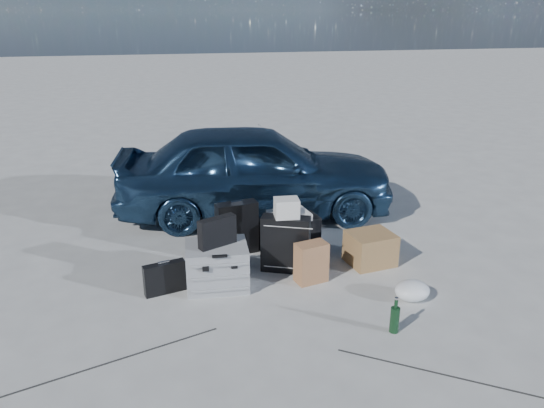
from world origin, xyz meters
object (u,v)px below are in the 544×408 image
(duffel_bag, at_px, (288,232))
(cardboard_box, at_px, (370,248))
(suitcase_left, at_px, (237,228))
(car, at_px, (255,170))
(suitcase_right, at_px, (286,244))
(pelican_case, at_px, (217,266))
(green_bottle, at_px, (395,316))
(briefcase, at_px, (165,278))

(duffel_bag, height_order, cardboard_box, duffel_bag)
(suitcase_left, bearing_deg, duffel_bag, -6.42)
(duffel_bag, bearing_deg, car, 87.80)
(cardboard_box, bearing_deg, car, 117.90)
(cardboard_box, bearing_deg, suitcase_right, 177.22)
(duffel_bag, bearing_deg, cardboard_box, -50.22)
(pelican_case, height_order, duffel_bag, pelican_case)
(suitcase_left, bearing_deg, pelican_case, -123.88)
(cardboard_box, height_order, green_bottle, cardboard_box)
(car, xyz_separation_m, suitcase_left, (-0.42, -1.14, -0.31))
(car, xyz_separation_m, duffel_bag, (0.17, -1.10, -0.43))
(car, height_order, suitcase_left, car)
(pelican_case, xyz_separation_m, green_bottle, (1.33, -1.12, -0.06))
(cardboard_box, distance_m, green_bottle, 1.28)
(briefcase, relative_size, green_bottle, 1.28)
(suitcase_left, height_order, duffel_bag, suitcase_left)
(pelican_case, xyz_separation_m, cardboard_box, (1.64, 0.13, -0.04))
(briefcase, height_order, suitcase_right, suitcase_right)
(suitcase_right, height_order, duffel_bag, suitcase_right)
(briefcase, distance_m, duffel_bag, 1.59)
(suitcase_left, xyz_separation_m, cardboard_box, (1.33, -0.57, -0.12))
(suitcase_left, height_order, cardboard_box, suitcase_left)
(briefcase, height_order, green_bottle, green_bottle)
(suitcase_left, distance_m, green_bottle, 2.09)
(car, bearing_deg, cardboard_box, -145.71)
(car, distance_m, briefcase, 2.28)
(car, relative_size, duffel_bag, 5.12)
(briefcase, bearing_deg, suitcase_right, -5.15)
(cardboard_box, relative_size, green_bottle, 1.47)
(briefcase, relative_size, duffel_bag, 0.58)
(pelican_case, relative_size, suitcase_right, 1.00)
(pelican_case, distance_m, green_bottle, 1.74)
(pelican_case, height_order, suitcase_left, suitcase_left)
(suitcase_left, distance_m, suitcase_right, 0.67)
(briefcase, height_order, cardboard_box, cardboard_box)
(car, relative_size, briefcase, 8.88)
(suitcase_right, xyz_separation_m, duffel_bag, (0.18, 0.56, -0.12))
(duffel_bag, bearing_deg, briefcase, -162.38)
(green_bottle, bearing_deg, cardboard_box, 76.33)
(car, relative_size, suitcase_right, 5.98)
(suitcase_right, height_order, green_bottle, suitcase_right)
(briefcase, height_order, duffel_bag, duffel_bag)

